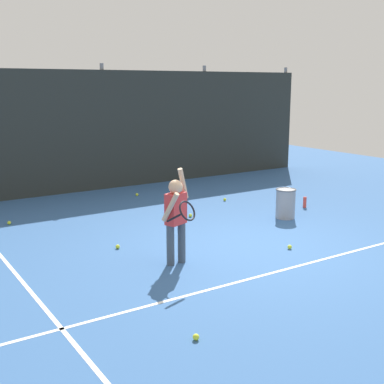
# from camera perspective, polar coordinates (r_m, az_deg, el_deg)

# --- Properties ---
(ground_plane) EXTENTS (20.00, 20.00, 0.00)m
(ground_plane) POSITION_cam_1_polar(r_m,az_deg,el_deg) (7.94, 6.39, -6.23)
(ground_plane) COLOR #335B93
(court_line_baseline) EXTENTS (9.00, 0.05, 0.00)m
(court_line_baseline) POSITION_cam_1_polar(r_m,az_deg,el_deg) (7.23, 11.57, -8.27)
(court_line_baseline) COLOR white
(court_line_baseline) RESTS_ON ground
(court_line_sideline) EXTENTS (0.05, 9.00, 0.00)m
(court_line_sideline) POSITION_cam_1_polar(r_m,az_deg,el_deg) (7.39, -19.61, -8.28)
(court_line_sideline) COLOR white
(court_line_sideline) RESTS_ON ground
(back_fence_windscreen) EXTENTS (11.89, 0.08, 2.81)m
(back_fence_windscreen) POSITION_cam_1_polar(r_m,az_deg,el_deg) (12.25, -9.80, 6.87)
(back_fence_windscreen) COLOR #282D2B
(back_fence_windscreen) RESTS_ON ground
(fence_post_2) EXTENTS (0.09, 0.09, 2.96)m
(fence_post_2) POSITION_cam_1_polar(r_m,az_deg,el_deg) (12.30, -9.93, 7.23)
(fence_post_2) COLOR slate
(fence_post_2) RESTS_ON ground
(fence_post_3) EXTENTS (0.09, 0.09, 2.96)m
(fence_post_3) POSITION_cam_1_polar(r_m,az_deg,el_deg) (13.69, 1.37, 7.89)
(fence_post_3) COLOR slate
(fence_post_3) RESTS_ON ground
(fence_post_4) EXTENTS (0.09, 0.09, 2.96)m
(fence_post_4) POSITION_cam_1_polar(r_m,az_deg,el_deg) (15.51, 10.33, 8.20)
(fence_post_4) COLOR slate
(fence_post_4) RESTS_ON ground
(tennis_player) EXTENTS (0.56, 0.75, 1.35)m
(tennis_player) POSITION_cam_1_polar(r_m,az_deg,el_deg) (6.99, -1.78, -2.50)
(tennis_player) COLOR #3F4C59
(tennis_player) RESTS_ON ground
(ball_hopper) EXTENTS (0.38, 0.38, 0.56)m
(ball_hopper) POSITION_cam_1_polar(r_m,az_deg,el_deg) (9.67, 10.52, -1.25)
(ball_hopper) COLOR gray
(ball_hopper) RESTS_ON ground
(water_bottle) EXTENTS (0.07, 0.07, 0.22)m
(water_bottle) POSITION_cam_1_polar(r_m,az_deg,el_deg) (10.61, 12.61, -1.13)
(water_bottle) COLOR #D83F33
(water_bottle) RESTS_ON ground
(tennis_ball_0) EXTENTS (0.07, 0.07, 0.07)m
(tennis_ball_0) POSITION_cam_1_polar(r_m,az_deg,el_deg) (7.95, 10.97, -6.12)
(tennis_ball_0) COLOR #CCE033
(tennis_ball_0) RESTS_ON ground
(tennis_ball_1) EXTENTS (0.07, 0.07, 0.07)m
(tennis_ball_1) POSITION_cam_1_polar(r_m,az_deg,el_deg) (5.20, 0.45, -16.06)
(tennis_ball_1) COLOR #CCE033
(tennis_ball_1) RESTS_ON ground
(tennis_ball_3) EXTENTS (0.07, 0.07, 0.07)m
(tennis_ball_3) POSITION_cam_1_polar(r_m,az_deg,el_deg) (9.63, -0.18, -2.65)
(tennis_ball_3) COLOR #CCE033
(tennis_ball_3) RESTS_ON ground
(tennis_ball_4) EXTENTS (0.07, 0.07, 0.07)m
(tennis_ball_4) POSITION_cam_1_polar(r_m,az_deg,el_deg) (9.71, -19.95, -3.28)
(tennis_ball_4) COLOR #CCE033
(tennis_ball_4) RESTS_ON ground
(tennis_ball_6) EXTENTS (0.07, 0.07, 0.07)m
(tennis_ball_6) POSITION_cam_1_polar(r_m,az_deg,el_deg) (10.96, 3.72, -0.85)
(tennis_ball_6) COLOR #CCE033
(tennis_ball_6) RESTS_ON ground
(tennis_ball_7) EXTENTS (0.07, 0.07, 0.07)m
(tennis_ball_7) POSITION_cam_1_polar(r_m,az_deg,el_deg) (7.90, -8.39, -6.13)
(tennis_ball_7) COLOR #CCE033
(tennis_ball_7) RESTS_ON ground
(tennis_ball_8) EXTENTS (0.07, 0.07, 0.07)m
(tennis_ball_8) POSITION_cam_1_polar(r_m,az_deg,el_deg) (11.49, -6.24, -0.29)
(tennis_ball_8) COLOR #CCE033
(tennis_ball_8) RESTS_ON ground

